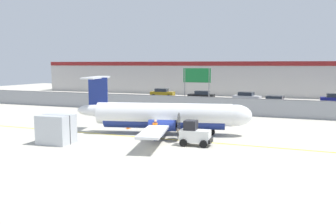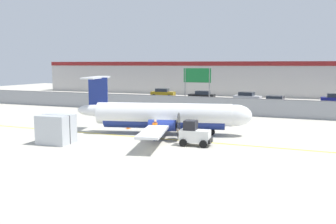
# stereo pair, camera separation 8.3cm
# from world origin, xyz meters

# --- Properties ---
(ground_plane) EXTENTS (140.00, 140.00, 0.01)m
(ground_plane) POSITION_xyz_m (0.00, 2.00, 0.00)
(ground_plane) COLOR #B7B2A3
(perimeter_fence) EXTENTS (98.00, 0.10, 2.10)m
(perimeter_fence) POSITION_xyz_m (0.00, 18.00, 1.12)
(perimeter_fence) COLOR gray
(perimeter_fence) RESTS_ON ground
(parking_lot_strip) EXTENTS (98.00, 17.00, 0.12)m
(parking_lot_strip) POSITION_xyz_m (0.00, 29.50, 0.06)
(parking_lot_strip) COLOR #38383A
(parking_lot_strip) RESTS_ON ground
(background_building) EXTENTS (91.00, 8.10, 6.50)m
(background_building) POSITION_xyz_m (0.00, 47.99, 3.26)
(background_building) COLOR #BCB7B2
(background_building) RESTS_ON ground
(commuter_airplane) EXTENTS (15.12, 15.93, 4.92)m
(commuter_airplane) POSITION_xyz_m (-1.06, 4.08, 1.60)
(commuter_airplane) COLOR white
(commuter_airplane) RESTS_ON ground
(baggage_tug) EXTENTS (2.40, 1.53, 1.88)m
(baggage_tug) POSITION_xyz_m (2.57, 0.58, 0.86)
(baggage_tug) COLOR silver
(baggage_tug) RESTS_ON ground
(ground_crew_worker) EXTENTS (0.47, 0.50, 1.70)m
(ground_crew_worker) POSITION_xyz_m (-0.81, 1.08, 0.95)
(ground_crew_worker) COLOR #191E4C
(ground_crew_worker) RESTS_ON ground
(cargo_container) EXTENTS (2.51, 2.14, 2.20)m
(cargo_container) POSITION_xyz_m (-7.42, -2.62, 1.10)
(cargo_container) COLOR #B7BCC1
(cargo_container) RESTS_ON ground
(traffic_cone_near_left) EXTENTS (0.36, 0.36, 0.64)m
(traffic_cone_near_left) POSITION_xyz_m (-5.45, 5.22, 0.31)
(traffic_cone_near_left) COLOR orange
(traffic_cone_near_left) RESTS_ON ground
(traffic_cone_near_right) EXTENTS (0.36, 0.36, 0.64)m
(traffic_cone_near_right) POSITION_xyz_m (0.20, 5.84, 0.31)
(traffic_cone_near_right) COLOR orange
(traffic_cone_near_right) RESTS_ON ground
(traffic_cone_far_left) EXTENTS (0.36, 0.36, 0.64)m
(traffic_cone_far_left) POSITION_xyz_m (-1.93, 1.31, 0.31)
(traffic_cone_far_left) COLOR orange
(traffic_cone_far_left) RESTS_ON ground
(parked_car_0) EXTENTS (4.32, 2.25, 1.58)m
(parked_car_0) POSITION_xyz_m (-14.76, 35.89, 0.89)
(parked_car_0) COLOR #B28C19
(parked_car_0) RESTS_ON parking_lot_strip
(parked_car_1) EXTENTS (4.25, 2.11, 1.58)m
(parked_car_1) POSITION_xyz_m (-6.63, 32.98, 0.89)
(parked_car_1) COLOR black
(parked_car_1) RESTS_ON parking_lot_strip
(parked_car_2) EXTENTS (4.39, 2.44, 1.58)m
(parked_car_2) POSITION_xyz_m (0.70, 32.97, 0.89)
(parked_car_2) COLOR silver
(parked_car_2) RESTS_ON parking_lot_strip
(parked_car_3) EXTENTS (4.39, 2.43, 1.58)m
(parked_car_3) POSITION_xyz_m (5.63, 27.45, 0.89)
(parked_car_3) COLOR red
(parked_car_3) RESTS_ON parking_lot_strip
(parked_car_4) EXTENTS (4.26, 2.12, 1.58)m
(parked_car_4) POSITION_xyz_m (13.39, 34.84, 0.89)
(parked_car_4) COLOR navy
(parked_car_4) RESTS_ON parking_lot_strip
(highway_sign) EXTENTS (3.60, 0.14, 5.50)m
(highway_sign) POSITION_xyz_m (-3.34, 19.89, 4.14)
(highway_sign) COLOR slate
(highway_sign) RESTS_ON ground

